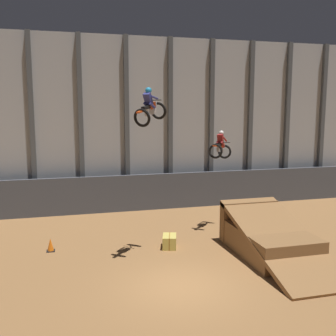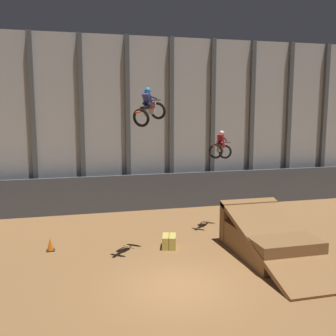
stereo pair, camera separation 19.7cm
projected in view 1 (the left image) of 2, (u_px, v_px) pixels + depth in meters
name	position (u px, v px, depth m)	size (l,w,h in m)	color
ground_plane	(180.00, 287.00, 13.80)	(60.00, 60.00, 0.00)	olive
arena_back_wall	(126.00, 124.00, 24.27)	(32.00, 0.40, 10.60)	#ADB2B7
lower_barrier	(130.00, 193.00, 23.96)	(31.36, 0.20, 2.23)	#474C56
dirt_ramp	(268.00, 238.00, 16.96)	(2.77, 6.30, 2.06)	brown
rider_bike_left_air	(150.00, 109.00, 15.69)	(1.61, 1.70, 1.58)	black
rider_bike_right_air	(220.00, 147.00, 19.96)	(1.60, 1.67, 1.52)	black
traffic_cone_near_ramp	(51.00, 245.00, 17.23)	(0.36, 0.36, 0.58)	black
hay_bale_trackside	(170.00, 241.00, 17.70)	(0.83, 1.03, 0.57)	#CCB751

